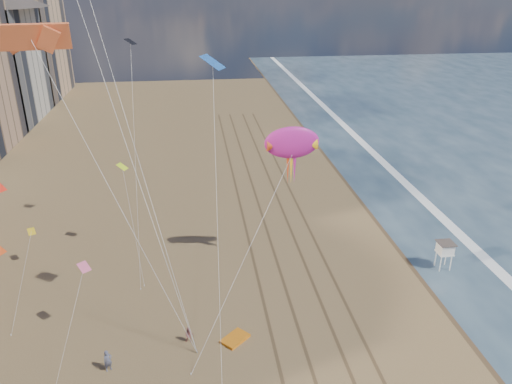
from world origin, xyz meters
TOP-DOWN VIEW (x-y plane):
  - wet_sand at (19.00, 40.00)m, footprint 260.00×260.00m
  - foam at (23.20, 40.00)m, footprint 260.00×260.00m
  - tracks at (2.55, 30.00)m, footprint 7.68×120.00m
  - lifeguard_stand at (17.77, 25.86)m, footprint 1.64×1.64m
  - grounded_kite at (-4.25, 17.63)m, footprint 2.62×2.57m
  - show_kite at (2.25, 28.49)m, footprint 7.51×7.72m
  - kite_flyer_a at (-14.05, 15.48)m, footprint 0.78×0.72m
  - kite_flyer_b at (-7.98, 17.83)m, footprint 0.77×0.64m
  - small_kites at (-16.04, 24.10)m, footprint 19.90×20.28m

SIDE VIEW (x-z plane):
  - wet_sand at x=19.00m, z-range 0.00..0.00m
  - foam at x=23.20m, z-range 0.00..0.00m
  - tracks at x=2.55m, z-range 0.00..0.01m
  - grounded_kite at x=-4.25m, z-range 0.00..0.26m
  - kite_flyer_b at x=-7.98m, z-range 0.00..1.44m
  - kite_flyer_a at x=-14.05m, z-range 0.00..1.80m
  - lifeguard_stand at x=17.77m, z-range 0.80..3.76m
  - show_kite at x=2.25m, z-range 2.50..23.86m
  - small_kites at x=-16.04m, z-range 4.19..23.16m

